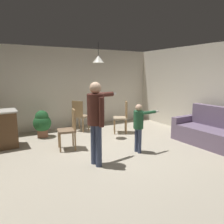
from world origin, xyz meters
TOP-DOWN VIEW (x-y plane):
  - ground at (0.00, 0.00)m, footprint 7.68×7.68m
  - wall_back at (0.00, 3.20)m, footprint 6.40×0.10m
  - wall_right at (3.20, 0.00)m, footprint 0.10×6.40m
  - couch_floral at (2.59, -0.51)m, footprint 0.90×1.83m
  - person_adult at (-0.57, -0.22)m, footprint 0.81×0.57m
  - person_child at (0.60, -0.06)m, footprint 0.61×0.34m
  - dining_chair_by_counter at (0.09, 2.44)m, footprint 0.59×0.59m
  - dining_chair_near_wall at (1.19, 1.59)m, footprint 0.57×0.57m
  - dining_chair_centre_back at (-0.74, 0.99)m, footprint 0.49×0.49m
  - potted_plant_corner at (-1.11, 2.37)m, footprint 0.52×0.52m
  - ceiling_light_pendant at (0.32, 1.49)m, footprint 0.32×0.32m

SIDE VIEW (x-z plane):
  - ground at x=0.00m, z-range 0.00..0.00m
  - couch_floral at x=2.59m, z-range -0.17..0.83m
  - potted_plant_corner at x=-1.11m, z-range 0.04..0.84m
  - dining_chair_by_counter at x=0.09m, z-range 0.05..1.05m
  - dining_chair_near_wall at x=1.19m, z-range 0.05..1.05m
  - dining_chair_centre_back at x=-0.74m, z-range 0.05..1.05m
  - person_child at x=0.60m, z-range 0.14..1.30m
  - person_adult at x=-0.57m, z-range 0.21..1.91m
  - wall_back at x=0.00m, z-range 0.00..2.70m
  - wall_right at x=3.20m, z-range 0.00..2.70m
  - ceiling_light_pendant at x=0.32m, z-range 1.98..2.53m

